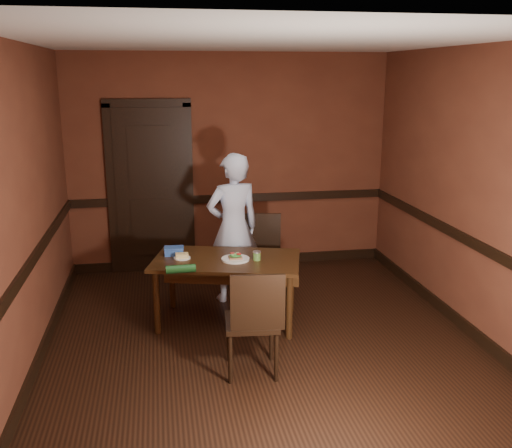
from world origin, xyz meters
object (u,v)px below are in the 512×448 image
object	(u,v)px
dining_table	(227,291)
sauce_jar	(257,256)
sandwich_plate	(235,258)
food_tub	(174,251)
chair_near	(252,320)
chair_far	(268,259)
person	(233,228)
cheese_saucer	(182,256)

from	to	relation	value
dining_table	sauce_jar	distance (m)	0.49
sandwich_plate	food_tub	distance (m)	0.64
chair_near	sauce_jar	world-z (taller)	chair_near
chair_far	sauce_jar	world-z (taller)	chair_far
dining_table	sandwich_plate	world-z (taller)	sandwich_plate
chair_near	person	bearing A→B (deg)	-87.40
sandwich_plate	food_tub	world-z (taller)	food_tub
cheese_saucer	chair_far	bearing A→B (deg)	23.86
dining_table	chair_far	distance (m)	0.73
sauce_jar	cheese_saucer	size ratio (longest dim) A/B	0.55
dining_table	cheese_saucer	world-z (taller)	cheese_saucer
chair_far	sandwich_plate	xyz separation A→B (m)	(-0.43, -0.55, 0.22)
chair_near	sandwich_plate	world-z (taller)	chair_near
person	food_tub	xyz separation A→B (m)	(-0.65, -0.39, -0.11)
sandwich_plate	cheese_saucer	size ratio (longest dim) A/B	1.66
dining_table	food_tub	distance (m)	0.67
chair_near	cheese_saucer	xyz separation A→B (m)	(-0.51, 1.10, 0.23)
dining_table	food_tub	bearing A→B (deg)	171.93
person	sauce_jar	world-z (taller)	person
sandwich_plate	food_tub	bearing A→B (deg)	155.61
sauce_jar	food_tub	world-z (taller)	sauce_jar
food_tub	person	bearing A→B (deg)	33.05
chair_far	chair_near	size ratio (longest dim) A/B	1.02
sandwich_plate	sauce_jar	bearing A→B (deg)	-11.50
chair_far	food_tub	world-z (taller)	chair_far
cheese_saucer	food_tub	distance (m)	0.15
chair_far	dining_table	bearing A→B (deg)	-123.76
cheese_saucer	chair_near	bearing A→B (deg)	-65.02
dining_table	chair_near	xyz separation A→B (m)	(0.08, -1.02, 0.13)
chair_near	sandwich_plate	bearing A→B (deg)	-85.02
sauce_jar	cheese_saucer	bearing A→B (deg)	166.03
person	sauce_jar	distance (m)	0.72
dining_table	cheese_saucer	xyz separation A→B (m)	(-0.43, 0.09, 0.36)
chair_far	food_tub	size ratio (longest dim) A/B	4.71
sauce_jar	dining_table	bearing A→B (deg)	161.91
dining_table	chair_far	bearing A→B (deg)	59.35
dining_table	cheese_saucer	bearing A→B (deg)	-176.27
sandwich_plate	food_tub	xyz separation A→B (m)	(-0.59, 0.27, 0.02)
dining_table	food_tub	size ratio (longest dim) A/B	7.15
person	sandwich_plate	xyz separation A→B (m)	(-0.07, -0.65, -0.13)
chair_near	sauce_jar	bearing A→B (deg)	-97.59
sauce_jar	food_tub	bearing A→B (deg)	158.77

